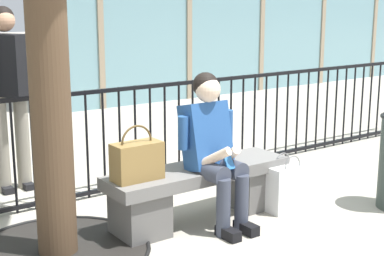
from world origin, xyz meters
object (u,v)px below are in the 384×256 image
at_px(bystander_at_railing, 8,85).
at_px(stone_bench, 199,188).
at_px(shopping_bag, 287,188).
at_px(handbag_on_bench, 137,160).
at_px(seated_person_with_phone, 213,145).

bearing_deg(bystander_at_railing, stone_bench, -60.10).
height_order(stone_bench, shopping_bag, shopping_bag).
relative_size(stone_bench, bystander_at_railing, 0.94).
xyz_separation_m(shopping_bag, bystander_at_railing, (-1.69, 1.92, 0.80)).
relative_size(handbag_on_bench, bystander_at_railing, 0.24).
xyz_separation_m(handbag_on_bench, bystander_at_railing, (-0.38, 1.67, 0.40)).
bearing_deg(stone_bench, handbag_on_bench, -179.01).
height_order(shopping_bag, bystander_at_railing, bystander_at_railing).
relative_size(shopping_bag, bystander_at_railing, 0.29).
xyz_separation_m(seated_person_with_phone, handbag_on_bench, (-0.62, 0.12, -0.05)).
xyz_separation_m(handbag_on_bench, shopping_bag, (1.31, -0.25, -0.40)).
bearing_deg(bystander_at_railing, seated_person_with_phone, -61.01).
relative_size(stone_bench, shopping_bag, 3.23).
distance_m(seated_person_with_phone, bystander_at_railing, 2.08).
distance_m(handbag_on_bench, bystander_at_railing, 1.76).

